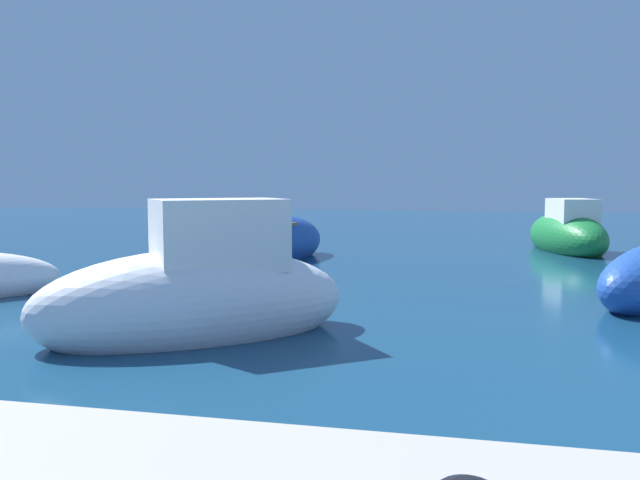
{
  "coord_description": "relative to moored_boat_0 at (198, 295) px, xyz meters",
  "views": [
    {
      "loc": [
        -5.17,
        -5.61,
        1.95
      ],
      "look_at": [
        -8.56,
        10.03,
        0.52
      ],
      "focal_mm": 35.8,
      "sensor_mm": 36.0,
      "label": 1
    }
  ],
  "objects": [
    {
      "name": "moored_boat_0",
      "position": [
        0.0,
        0.0,
        0.0
      ],
      "size": [
        4.21,
        3.7,
        2.07
      ],
      "rotation": [
        0.0,
        0.0,
        3.78
      ],
      "color": "white",
      "rests_on": "ground"
    },
    {
      "name": "moored_boat_2",
      "position": [
        6.32,
        11.91,
        -0.05
      ],
      "size": [
        2.42,
        4.67,
        1.84
      ],
      "rotation": [
        0.0,
        0.0,
        1.76
      ],
      "color": "#197233",
      "rests_on": "ground"
    },
    {
      "name": "moored_boat_3",
      "position": [
        -1.55,
        7.87,
        -0.1
      ],
      "size": [
        3.12,
        4.95,
        1.53
      ],
      "rotation": [
        0.0,
        0.0,
        1.24
      ],
      "color": "#1E479E",
      "rests_on": "ground"
    }
  ]
}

